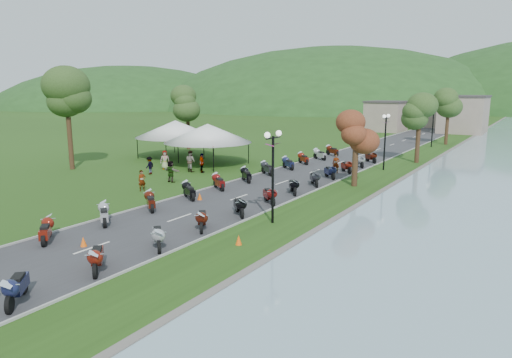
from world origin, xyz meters
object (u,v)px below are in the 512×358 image
Objects in this scene: pedestrian_b at (191,172)px; pedestrian_c at (150,174)px; pedestrian_a at (142,191)px; vendor_tent_main at (208,144)px.

pedestrian_b reaches higher than pedestrian_c.
pedestrian_b reaches higher than pedestrian_a.
vendor_tent_main is 7.15m from pedestrian_c.
vendor_tent_main is at bearing 41.57° from pedestrian_a.
vendor_tent_main reaches higher than pedestrian_b.
pedestrian_c is at bearing -99.11° from vendor_tent_main.
pedestrian_b is (-2.20, 7.93, 0.00)m from pedestrian_a.
pedestrian_c is (-2.18, -2.86, 0.00)m from pedestrian_b.
pedestrian_a is 0.80× the size of pedestrian_b.
pedestrian_a is at bearing -74.45° from vendor_tent_main.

